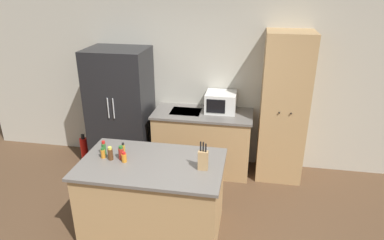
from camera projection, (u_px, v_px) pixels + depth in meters
The scene contains 14 objects.
wall_back at pixel (198, 81), 5.21m from camera, with size 7.20×0.06×2.60m.
refrigerator at pixel (121, 109), 5.20m from camera, with size 0.88×0.73×1.84m.
back_counter at pixel (202, 141), 5.19m from camera, with size 1.45×0.68×0.94m.
pantry_cabinet at pixel (283, 108), 4.81m from camera, with size 0.63×0.59×2.13m.
kitchen_island at pixel (153, 196), 3.93m from camera, with size 1.59×0.97×0.88m.
microwave at pixel (221, 102), 5.01m from camera, with size 0.44×0.40×0.29m.
knife_block at pixel (203, 160), 3.58m from camera, with size 0.11×0.06×0.32m.
spice_bottle_tall_dark at pixel (124, 157), 3.76m from camera, with size 0.06×0.06×0.12m.
spice_bottle_short_red at pixel (121, 153), 3.81m from camera, with size 0.06×0.06×0.16m.
spice_bottle_amber_oil at pixel (110, 154), 3.80m from camera, with size 0.06×0.06×0.16m.
spice_bottle_green_herb at pixel (123, 149), 3.91m from camera, with size 0.04×0.04×0.14m.
spice_bottle_pale_salt at pixel (104, 148), 3.89m from camera, with size 0.05×0.05×0.17m.
spice_bottle_orange_cap at pixel (103, 153), 3.84m from camera, with size 0.05×0.05×0.12m.
fire_extinguisher at pixel (84, 149), 5.49m from camera, with size 0.12×0.12×0.48m.
Camera 1 is at (0.81, -2.64, 2.77)m, focal length 32.00 mm.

